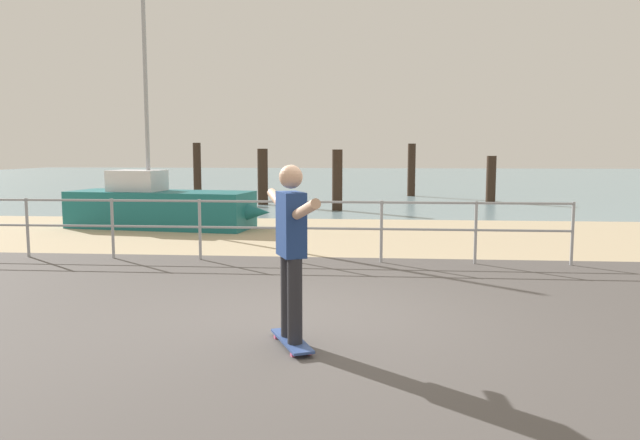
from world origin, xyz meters
name	(u,v)px	position (x,y,z in m)	size (l,w,h in m)	color
ground_plane	(295,353)	(0.00, -1.00, 0.00)	(24.00, 10.00, 0.04)	#514C49
beach_strip	(340,235)	(0.00, 7.00, 0.00)	(24.00, 6.00, 0.04)	tan
sea_surface	(362,179)	(0.00, 35.00, 0.00)	(72.00, 50.00, 0.04)	#75939E
railing_fence	(244,221)	(-1.44, 3.60, 0.69)	(10.78, 0.05, 1.05)	#9EA0A5
sailboat	(167,207)	(-4.21, 7.76, 0.52)	(5.05, 2.01, 5.43)	#19666B
skateboard	(292,341)	(-0.05, -0.87, 0.07)	(0.51, 0.81, 0.08)	#334C8C
skateboarder	(291,242)	(-0.05, -0.87, 1.02)	(0.67, 1.36, 1.65)	#26262B
groyne_post_0	(197,172)	(-5.75, 15.64, 1.08)	(0.29, 0.29, 2.16)	#332319
groyne_post_1	(263,177)	(-3.07, 14.34, 0.97)	(0.36, 0.36, 1.94)	#332319
groyne_post_2	(337,180)	(-0.39, 12.48, 0.95)	(0.32, 0.32, 1.91)	#332319
groyne_post_3	(411,170)	(2.30, 18.82, 1.08)	(0.32, 0.32, 2.16)	#332319
groyne_post_4	(491,179)	(4.98, 16.05, 0.84)	(0.34, 0.34, 1.69)	#332319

